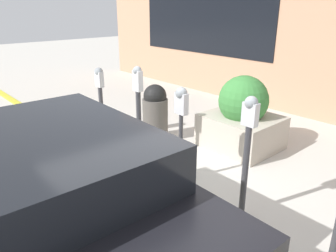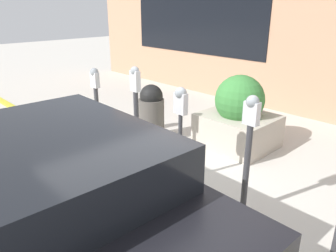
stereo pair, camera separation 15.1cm
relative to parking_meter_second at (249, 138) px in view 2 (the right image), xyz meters
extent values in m
plane|color=beige|center=(1.04, 0.38, -0.98)|extent=(40.00, 40.00, 0.00)
cube|color=gold|center=(1.04, 0.46, -0.96)|extent=(15.26, 0.16, 0.04)
cube|color=tan|center=(1.04, -4.09, 1.22)|extent=(15.26, 0.15, 4.41)
cube|color=black|center=(4.48, -4.01, 1.44)|extent=(4.58, 0.02, 2.64)
cylinder|color=#38383D|center=(0.00, 0.00, -0.41)|extent=(0.07, 0.07, 1.14)
cube|color=silver|center=(0.00, 0.00, 0.29)|extent=(0.17, 0.09, 0.26)
sphere|color=gray|center=(0.00, 0.00, 0.42)|extent=(0.15, 0.15, 0.15)
cylinder|color=#38383D|center=(1.08, 0.00, -0.48)|extent=(0.06, 0.06, 1.01)
cube|color=silver|center=(1.08, 0.00, 0.17)|extent=(0.19, 0.09, 0.29)
sphere|color=gray|center=(1.08, 0.00, 0.31)|extent=(0.16, 0.16, 0.16)
cylinder|color=#38383D|center=(2.07, -0.02, -0.42)|extent=(0.08, 0.08, 1.13)
cube|color=silver|center=(2.07, -0.02, 0.31)|extent=(0.16, 0.09, 0.32)
sphere|color=gray|center=(2.07, -0.02, 0.47)|extent=(0.14, 0.14, 0.14)
cylinder|color=#38383D|center=(3.23, -0.02, -0.49)|extent=(0.08, 0.08, 0.99)
cube|color=silver|center=(3.23, -0.02, 0.14)|extent=(0.17, 0.09, 0.28)
sphere|color=gray|center=(3.23, -0.02, 0.28)|extent=(0.15, 0.15, 0.15)
cube|color=#B2A899|center=(1.24, -1.62, -0.69)|extent=(1.22, 1.09, 0.58)
sphere|color=#387A38|center=(1.24, -1.62, -0.13)|extent=(0.85, 0.85, 0.85)
cube|color=black|center=(0.79, 1.98, -0.33)|extent=(3.88, 1.86, 0.65)
cube|color=black|center=(0.63, 1.98, 0.20)|extent=(2.04, 1.60, 0.42)
cylinder|color=black|center=(1.98, 1.17, -0.66)|extent=(0.66, 0.21, 0.66)
cylinder|color=#514C47|center=(2.53, -0.73, -0.60)|extent=(0.47, 0.47, 0.77)
sphere|color=black|center=(2.53, -0.73, -0.15)|extent=(0.42, 0.42, 0.42)
camera|label=1|loc=(-1.92, 2.88, 1.40)|focal=35.00mm
camera|label=2|loc=(-1.82, 2.99, 1.40)|focal=35.00mm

